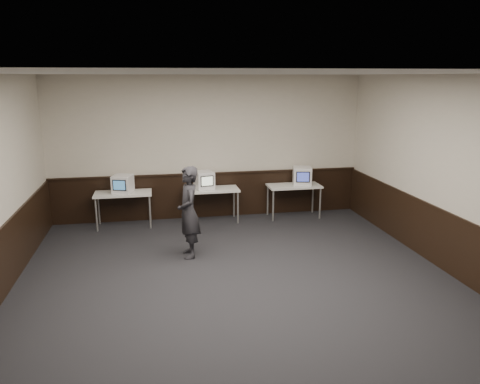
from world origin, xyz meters
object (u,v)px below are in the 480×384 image
desk_left (123,196)px  person (189,212)px  desk_center (211,192)px  emac_left (123,184)px  emac_center (204,180)px  emac_right (302,176)px  desk_right (294,188)px

desk_left → person: (1.24, -2.00, 0.14)m
desk_center → emac_left: (-1.89, -0.02, 0.26)m
desk_left → emac_left: size_ratio=2.42×
desk_center → emac_center: emac_center is taller
emac_left → emac_right: emac_right is taller
emac_left → person: 2.33m
person → emac_center: bearing=161.0°
desk_center → desk_right: (1.90, 0.00, 0.00)m
desk_center → emac_right: 2.10m
desk_center → emac_center: bearing=167.0°
desk_right → emac_left: 3.80m
desk_right → emac_left: bearing=-179.6°
desk_center → person: size_ratio=0.73×
emac_center → emac_right: size_ratio=0.94×
emac_center → person: 2.10m
emac_left → emac_right: 3.98m
emac_right → person: person is taller
desk_left → emac_right: bearing=0.1°
desk_right → emac_right: bearing=2.1°
desk_center → emac_left: 1.91m
desk_right → emac_right: size_ratio=2.37×
emac_left → desk_right: bearing=17.2°
desk_center → desk_right: size_ratio=1.00×
desk_center → desk_right: same height
desk_right → emac_center: 2.07m
emac_right → desk_center: bearing=-167.1°
desk_right → desk_center: bearing=180.0°
desk_left → emac_center: 1.77m
desk_right → person: (-2.56, -2.00, 0.14)m
emac_left → emac_center: (1.74, 0.06, 0.00)m
emac_left → person: bearing=-41.2°
emac_right → desk_right: bearing=-165.1°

